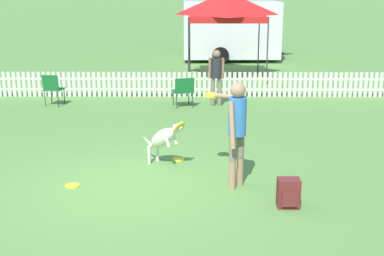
{
  "coord_description": "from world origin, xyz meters",
  "views": [
    {
      "loc": [
        1.17,
        -8.01,
        3.18
      ],
      "look_at": [
        1.08,
        0.66,
        0.82
      ],
      "focal_mm": 50.0,
      "sensor_mm": 36.0,
      "label": 1
    }
  ],
  "objects_px": {
    "leaping_dog": "(164,138)",
    "backpack_on_grass": "(289,193)",
    "handler_person": "(236,122)",
    "frisbee_near_dog": "(72,186)",
    "spectator_standing": "(216,73)",
    "equipment_trailer": "(231,29)",
    "frisbee_near_handler": "(178,159)",
    "folding_chair_blue_left": "(184,89)",
    "canopy_tent_main": "(227,6)",
    "folding_chair_center": "(53,87)"
  },
  "relations": [
    {
      "from": "backpack_on_grass",
      "to": "folding_chair_center",
      "type": "height_order",
      "value": "folding_chair_center"
    },
    {
      "from": "frisbee_near_handler",
      "to": "canopy_tent_main",
      "type": "relative_size",
      "value": 0.08
    },
    {
      "from": "leaping_dog",
      "to": "folding_chair_center",
      "type": "distance_m",
      "value": 5.8
    },
    {
      "from": "frisbee_near_handler",
      "to": "backpack_on_grass",
      "type": "relative_size",
      "value": 0.53
    },
    {
      "from": "leaping_dog",
      "to": "folding_chair_blue_left",
      "type": "height_order",
      "value": "leaping_dog"
    },
    {
      "from": "frisbee_near_dog",
      "to": "spectator_standing",
      "type": "xyz_separation_m",
      "value": [
        2.52,
        5.89,
        0.88
      ]
    },
    {
      "from": "backpack_on_grass",
      "to": "frisbee_near_handler",
      "type": "bearing_deg",
      "value": 128.34
    },
    {
      "from": "canopy_tent_main",
      "to": "spectator_standing",
      "type": "bearing_deg",
      "value": -96.17
    },
    {
      "from": "folding_chair_blue_left",
      "to": "backpack_on_grass",
      "type": "bearing_deg",
      "value": 90.34
    },
    {
      "from": "leaping_dog",
      "to": "frisbee_near_handler",
      "type": "bearing_deg",
      "value": -176.85
    },
    {
      "from": "handler_person",
      "to": "frisbee_near_handler",
      "type": "distance_m",
      "value": 1.95
    },
    {
      "from": "spectator_standing",
      "to": "equipment_trailer",
      "type": "bearing_deg",
      "value": -93.13
    },
    {
      "from": "frisbee_near_dog",
      "to": "folding_chair_center",
      "type": "distance_m",
      "value": 6.15
    },
    {
      "from": "leaping_dog",
      "to": "spectator_standing",
      "type": "bearing_deg",
      "value": -152.1
    },
    {
      "from": "folding_chair_blue_left",
      "to": "folding_chair_center",
      "type": "relative_size",
      "value": 0.94
    },
    {
      "from": "frisbee_near_handler",
      "to": "spectator_standing",
      "type": "height_order",
      "value": "spectator_standing"
    },
    {
      "from": "leaping_dog",
      "to": "frisbee_near_dog",
      "type": "distance_m",
      "value": 1.84
    },
    {
      "from": "handler_person",
      "to": "frisbee_near_dog",
      "type": "bearing_deg",
      "value": 131.18
    },
    {
      "from": "folding_chair_center",
      "to": "spectator_standing",
      "type": "bearing_deg",
      "value": -168.23
    },
    {
      "from": "frisbee_near_handler",
      "to": "backpack_on_grass",
      "type": "height_order",
      "value": "backpack_on_grass"
    },
    {
      "from": "frisbee_near_dog",
      "to": "canopy_tent_main",
      "type": "relative_size",
      "value": 0.08
    },
    {
      "from": "spectator_standing",
      "to": "equipment_trailer",
      "type": "xyz_separation_m",
      "value": [
        0.9,
        8.88,
        0.4
      ]
    },
    {
      "from": "folding_chair_center",
      "to": "frisbee_near_handler",
      "type": "bearing_deg",
      "value": 139.09
    },
    {
      "from": "frisbee_near_dog",
      "to": "equipment_trailer",
      "type": "bearing_deg",
      "value": 76.98
    },
    {
      "from": "handler_person",
      "to": "leaping_dog",
      "type": "relative_size",
      "value": 1.93
    },
    {
      "from": "frisbee_near_dog",
      "to": "spectator_standing",
      "type": "bearing_deg",
      "value": 66.86
    },
    {
      "from": "backpack_on_grass",
      "to": "canopy_tent_main",
      "type": "distance_m",
      "value": 11.28
    },
    {
      "from": "folding_chair_blue_left",
      "to": "spectator_standing",
      "type": "bearing_deg",
      "value": 177.03
    },
    {
      "from": "folding_chair_blue_left",
      "to": "equipment_trailer",
      "type": "height_order",
      "value": "equipment_trailer"
    },
    {
      "from": "frisbee_near_handler",
      "to": "folding_chair_center",
      "type": "distance_m",
      "value": 5.71
    },
    {
      "from": "frisbee_near_dog",
      "to": "canopy_tent_main",
      "type": "height_order",
      "value": "canopy_tent_main"
    },
    {
      "from": "handler_person",
      "to": "folding_chair_blue_left",
      "type": "height_order",
      "value": "handler_person"
    },
    {
      "from": "folding_chair_blue_left",
      "to": "folding_chair_center",
      "type": "distance_m",
      "value": 3.49
    },
    {
      "from": "equipment_trailer",
      "to": "handler_person",
      "type": "bearing_deg",
      "value": -94.5
    },
    {
      "from": "backpack_on_grass",
      "to": "folding_chair_center",
      "type": "distance_m",
      "value": 8.42
    },
    {
      "from": "handler_person",
      "to": "frisbee_near_dog",
      "type": "distance_m",
      "value": 2.83
    },
    {
      "from": "leaping_dog",
      "to": "spectator_standing",
      "type": "xyz_separation_m",
      "value": [
        1.09,
        4.84,
        0.37
      ]
    },
    {
      "from": "handler_person",
      "to": "folding_chair_blue_left",
      "type": "xyz_separation_m",
      "value": [
        -0.97,
        5.69,
        -0.6
      ]
    },
    {
      "from": "folding_chair_blue_left",
      "to": "leaping_dog",
      "type": "bearing_deg",
      "value": 72.87
    },
    {
      "from": "handler_person",
      "to": "equipment_trailer",
      "type": "relative_size",
      "value": 0.36
    },
    {
      "from": "frisbee_near_handler",
      "to": "frisbee_near_dog",
      "type": "relative_size",
      "value": 1.0
    },
    {
      "from": "canopy_tent_main",
      "to": "spectator_standing",
      "type": "distance_m",
      "value": 4.67
    },
    {
      "from": "canopy_tent_main",
      "to": "handler_person",
      "type": "bearing_deg",
      "value": -92.05
    },
    {
      "from": "backpack_on_grass",
      "to": "canopy_tent_main",
      "type": "relative_size",
      "value": 0.15
    },
    {
      "from": "handler_person",
      "to": "equipment_trailer",
      "type": "bearing_deg",
      "value": 37.53
    },
    {
      "from": "backpack_on_grass",
      "to": "spectator_standing",
      "type": "distance_m",
      "value": 6.76
    },
    {
      "from": "folding_chair_center",
      "to": "spectator_standing",
      "type": "relative_size",
      "value": 0.57
    },
    {
      "from": "leaping_dog",
      "to": "backpack_on_grass",
      "type": "height_order",
      "value": "leaping_dog"
    },
    {
      "from": "folding_chair_center",
      "to": "equipment_trailer",
      "type": "relative_size",
      "value": 0.18
    },
    {
      "from": "leaping_dog",
      "to": "folding_chair_center",
      "type": "height_order",
      "value": "leaping_dog"
    }
  ]
}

